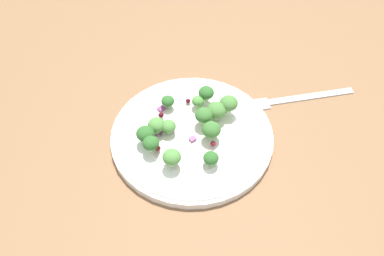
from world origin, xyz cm
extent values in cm
cube|color=brown|center=(0.00, 0.00, -1.00)|extent=(180.00, 180.00, 2.00)
cylinder|color=white|center=(-0.58, 0.63, 0.60)|extent=(25.07, 25.07, 1.20)
torus|color=white|center=(-0.58, 0.63, 1.20)|extent=(24.06, 24.06, 1.00)
cylinder|color=white|center=(-0.58, 0.63, 1.30)|extent=(14.54, 14.54, 0.20)
cylinder|color=#8EB77A|center=(-2.54, 2.99, 2.29)|extent=(1.06, 1.06, 1.06)
ellipsoid|color=#386B2D|center=(-2.54, 2.99, 3.56)|extent=(2.83, 2.83, 2.12)
cylinder|color=#ADD18E|center=(-5.94, -3.98, 2.39)|extent=(0.94, 0.94, 0.94)
ellipsoid|color=#2D6028|center=(-5.94, -3.98, 3.52)|extent=(2.51, 2.51, 1.88)
cylinder|color=#ADD18E|center=(-3.06, -0.35, 2.39)|extent=(1.03, 1.03, 1.03)
ellipsoid|color=#386B2D|center=(-3.06, -0.35, 3.62)|extent=(2.75, 2.75, 2.06)
cylinder|color=#ADD18E|center=(-4.17, -3.59, 1.98)|extent=(0.75, 0.75, 0.75)
ellipsoid|color=#4C843D|center=(-4.17, -3.59, 2.88)|extent=(2.00, 2.00, 1.50)
cylinder|color=#9EC684|center=(0.40, 6.98, 1.85)|extent=(0.85, 0.85, 0.85)
ellipsoid|color=#2D6028|center=(0.40, 6.98, 2.87)|extent=(2.26, 2.26, 1.69)
cylinder|color=#9EC684|center=(6.33, 0.55, 2.26)|extent=(0.92, 0.92, 0.92)
ellipsoid|color=#2D6028|center=(6.33, 0.55, 3.36)|extent=(2.45, 2.45, 1.84)
cylinder|color=#ADD18E|center=(6.25, -1.43, 2.18)|extent=(1.02, 1.02, 1.02)
ellipsoid|color=#2D6028|center=(6.25, -1.43, 3.41)|extent=(2.72, 2.72, 2.04)
cylinder|color=#9EC684|center=(3.96, -2.25, 2.05)|extent=(0.98, 0.98, 0.98)
ellipsoid|color=#4C843D|center=(3.96, -2.25, 3.23)|extent=(2.62, 2.62, 1.97)
cylinder|color=#8EB77A|center=(0.05, -6.00, 1.95)|extent=(0.79, 0.79, 0.79)
ellipsoid|color=#2D6028|center=(0.05, -6.00, 2.90)|extent=(2.10, 2.10, 1.58)
cylinder|color=#ADD18E|center=(-7.59, 0.49, 2.53)|extent=(1.08, 1.08, 1.08)
ellipsoid|color=#477A38|center=(-7.59, 0.49, 3.83)|extent=(2.87, 2.87, 2.15)
cylinder|color=#ADD18E|center=(-5.35, 0.18, 2.14)|extent=(1.12, 1.12, 1.12)
ellipsoid|color=#477A38|center=(-5.35, 0.18, 3.49)|extent=(3.00, 3.00, 2.25)
cylinder|color=#8EB77A|center=(4.96, 4.38, 2.27)|extent=(1.01, 1.01, 1.01)
ellipsoid|color=#4C843D|center=(4.96, 4.38, 3.49)|extent=(2.69, 2.69, 2.02)
cylinder|color=#ADD18E|center=(2.45, -1.31, 1.89)|extent=(0.86, 0.86, 0.86)
ellipsoid|color=#4C843D|center=(2.45, -1.31, 2.93)|extent=(2.30, 2.30, 1.73)
sphere|color=#4C0A14|center=(2.05, -4.52, 2.16)|extent=(0.85, 0.85, 0.85)
sphere|color=maroon|center=(5.53, 1.04, 2.13)|extent=(0.87, 0.87, 0.87)
sphere|color=maroon|center=(4.73, 4.52, 2.21)|extent=(0.85, 0.85, 0.85)
sphere|color=#4C0A14|center=(2.62, -3.64, 1.75)|extent=(0.79, 0.79, 0.79)
sphere|color=maroon|center=(-1.95, 4.52, 2.20)|extent=(0.85, 0.85, 0.85)
sphere|color=#4C0A14|center=(-3.25, -5.16, 1.97)|extent=(0.78, 0.78, 0.78)
cube|color=#934C84|center=(2.10, -1.77, 1.65)|extent=(1.21, 1.35, 0.46)
cube|color=#A35B93|center=(3.77, -1.90, 1.40)|extent=(1.56, 1.56, 0.40)
cube|color=#843D75|center=(1.15, -6.17, 1.59)|extent=(1.34, 1.19, 0.41)
cube|color=#934C84|center=(0.17, 1.81, 1.68)|extent=(1.03, 0.94, 0.46)
cube|color=silver|center=(-22.53, 2.93, 0.25)|extent=(14.55, 6.12, 0.50)
cube|color=silver|center=(-13.75, -0.16, 0.25)|extent=(4.19, 3.46, 0.50)
camera|label=1|loc=(21.65, 38.47, 54.97)|focal=42.16mm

